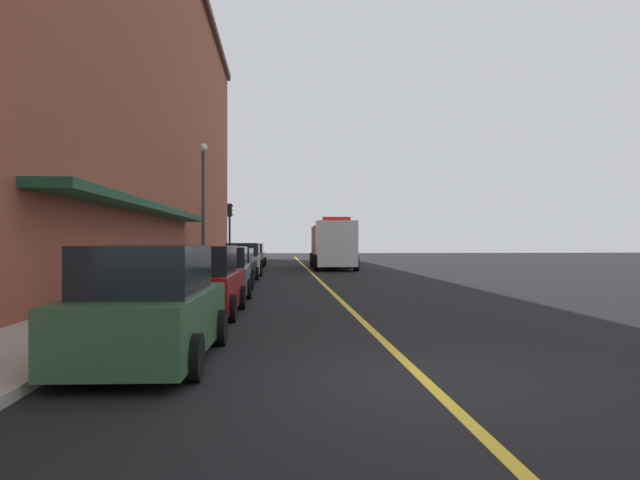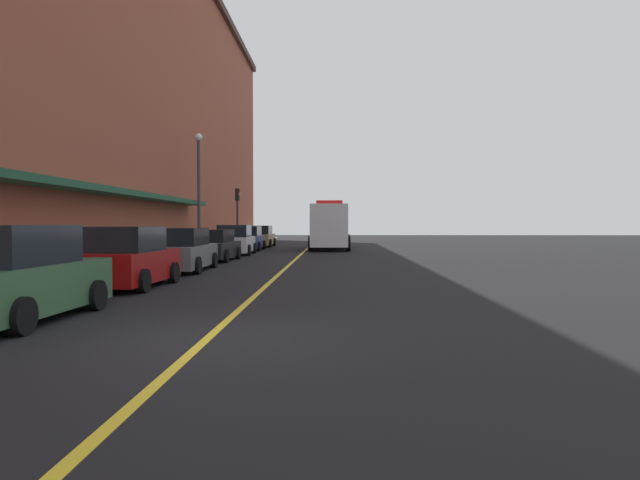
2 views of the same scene
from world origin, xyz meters
The scene contains 16 objects.
ground_plane centered at (0.00, 25.00, 0.00)m, with size 112.00×112.00×0.00m, color black.
sidewalk_left centered at (-6.20, 25.00, 0.07)m, with size 2.40×70.00×0.15m, color #ADA8A0.
lane_center_stripe centered at (0.00, 25.00, 0.00)m, with size 0.16×70.00×0.01m, color gold.
brick_building_left centered at (-12.31, 24.00, 9.89)m, with size 10.99×64.00×19.76m.
parked_car_0 centered at (-3.94, 1.38, 0.84)m, with size 2.11×4.40×1.80m.
parked_car_1 centered at (-3.87, 7.00, 0.81)m, with size 2.05×4.15×1.74m.
parked_car_2 centered at (-3.85, 12.62, 0.78)m, with size 2.09×4.92×1.66m.
parked_car_3 centered at (-3.98, 18.58, 0.73)m, with size 2.23×4.61×1.54m.
parked_car_4 centered at (-3.88, 24.25, 0.82)m, with size 2.22×4.58×1.75m.
parked_car_5 centered at (-3.90, 29.50, 0.77)m, with size 1.95×4.38×1.64m.
parked_car_6 centered at (-3.86, 35.50, 0.78)m, with size 2.07×4.22×1.67m.
box_truck centered at (1.69, 31.31, 1.60)m, with size 2.89×8.69×3.34m.
parking_meter_1 centered at (-5.35, 10.08, 1.06)m, with size 0.14×0.18×1.33m.
parking_meter_2 centered at (-5.35, 7.81, 1.06)m, with size 0.14×0.18×1.33m.
street_lamp_left centered at (-5.95, 23.99, 4.40)m, with size 0.44×0.44×6.94m.
traffic_light_near centered at (-5.29, 33.22, 3.16)m, with size 0.38×0.36×4.30m.
Camera 2 is at (2.03, -8.96, 1.83)m, focal length 31.80 mm.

